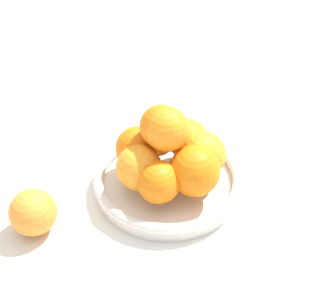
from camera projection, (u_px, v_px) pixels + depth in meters
ground_plane at (168, 188)px, 0.78m from camera, size 4.00×4.00×0.00m
fruit_bowl at (168, 180)px, 0.77m from camera, size 0.24×0.24×0.03m
orange_pile at (170, 152)px, 0.72m from camera, size 0.18×0.18×0.13m
stray_orange at (33, 212)px, 0.68m from camera, size 0.07×0.07×0.07m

